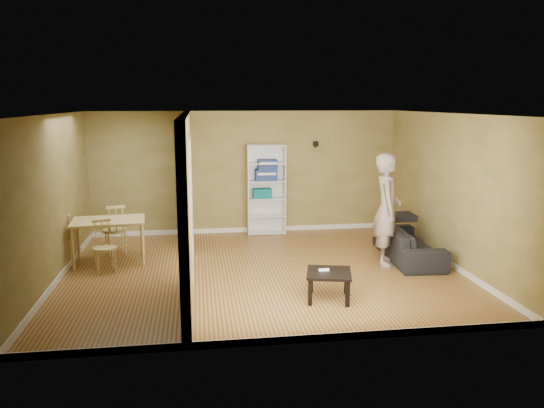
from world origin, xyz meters
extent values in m
plane|color=#A47741|center=(0.00, 0.00, 0.00)|extent=(6.50, 6.50, 0.00)
plane|color=white|center=(0.00, 0.00, 2.60)|extent=(6.50, 6.50, 0.00)
plane|color=tan|center=(0.00, 2.75, 1.30)|extent=(6.50, 0.00, 6.50)
plane|color=tan|center=(0.00, -2.75, 1.30)|extent=(6.50, 0.00, 6.50)
plane|color=tan|center=(-3.25, 0.00, 1.30)|extent=(0.00, 5.50, 5.50)
plane|color=tan|center=(3.25, 0.00, 1.30)|extent=(0.00, 5.50, 5.50)
cube|color=black|center=(1.50, 2.69, 1.90)|extent=(0.10, 0.10, 0.10)
imported|color=black|center=(2.70, 0.34, 0.38)|extent=(2.04, 0.98, 0.76)
imported|color=slate|center=(2.18, 0.10, 1.14)|extent=(0.98, 0.86, 2.27)
cube|color=white|center=(0.02, 2.56, 0.95)|extent=(0.02, 0.35, 1.91)
cube|color=white|center=(0.80, 2.56, 0.95)|extent=(0.02, 0.35, 1.91)
cube|color=white|center=(0.41, 2.72, 0.95)|extent=(0.80, 0.02, 1.91)
cube|color=white|center=(0.41, 2.56, 0.02)|extent=(0.76, 0.35, 0.02)
cube|color=white|center=(0.41, 2.56, 0.39)|extent=(0.76, 0.35, 0.02)
cube|color=white|center=(0.41, 2.56, 0.77)|extent=(0.76, 0.35, 0.02)
cube|color=white|center=(0.41, 2.56, 1.14)|extent=(0.76, 0.35, 0.02)
cube|color=white|center=(0.41, 2.56, 1.52)|extent=(0.76, 0.35, 0.02)
cube|color=white|center=(0.41, 2.56, 1.89)|extent=(0.76, 0.35, 0.02)
cube|color=#166767|center=(0.32, 2.56, 0.88)|extent=(0.39, 0.25, 0.20)
cube|color=navy|center=(0.41, 2.56, 1.27)|extent=(0.45, 0.30, 0.23)
cube|color=navy|center=(0.44, 2.56, 1.46)|extent=(0.40, 0.26, 0.21)
cube|color=black|center=(0.79, -1.42, 0.39)|extent=(0.62, 0.62, 0.04)
cube|color=black|center=(0.53, -1.68, 0.19)|extent=(0.05, 0.05, 0.37)
cube|color=black|center=(1.05, -1.68, 0.19)|extent=(0.05, 0.05, 0.37)
cube|color=black|center=(0.53, -1.16, 0.19)|extent=(0.05, 0.05, 0.37)
cube|color=black|center=(1.05, -1.16, 0.19)|extent=(0.05, 0.05, 0.37)
cube|color=white|center=(0.73, -1.37, 0.43)|extent=(0.15, 0.04, 0.03)
cube|color=#D3B97B|center=(-2.59, 0.87, 0.75)|extent=(1.23, 0.82, 0.04)
cylinder|color=#D3B97B|center=(-3.15, 0.51, 0.36)|extent=(0.05, 0.05, 0.73)
cylinder|color=#D3B97B|center=(-2.02, 0.51, 0.36)|extent=(0.05, 0.05, 0.73)
cylinder|color=#D3B97B|center=(-3.15, 1.22, 0.36)|extent=(0.05, 0.05, 0.73)
cylinder|color=#D3B97B|center=(-2.02, 1.22, 0.36)|extent=(0.05, 0.05, 0.73)
camera|label=1|loc=(-1.03, -8.44, 2.79)|focal=35.00mm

